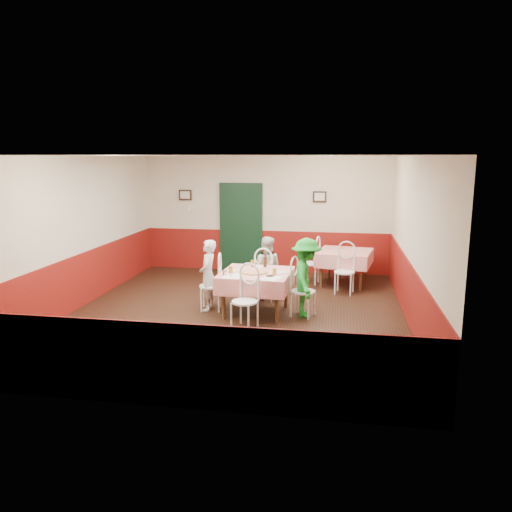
% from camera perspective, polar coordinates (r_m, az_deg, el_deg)
% --- Properties ---
extents(floor, '(7.00, 7.00, 0.00)m').
position_cam_1_polar(floor, '(9.08, -2.20, -6.56)').
color(floor, black).
rests_on(floor, ground).
extents(ceiling, '(7.00, 7.00, 0.00)m').
position_cam_1_polar(ceiling, '(8.64, -2.34, 11.40)').
color(ceiling, white).
rests_on(ceiling, back_wall).
extents(back_wall, '(6.00, 0.10, 2.80)m').
position_cam_1_polar(back_wall, '(12.17, 1.09, 4.77)').
color(back_wall, beige).
rests_on(back_wall, ground).
extents(front_wall, '(6.00, 0.10, 2.80)m').
position_cam_1_polar(front_wall, '(5.44, -9.78, -3.60)').
color(front_wall, beige).
rests_on(front_wall, ground).
extents(left_wall, '(0.10, 7.00, 2.80)m').
position_cam_1_polar(left_wall, '(9.81, -19.71, 2.53)').
color(left_wall, beige).
rests_on(left_wall, ground).
extents(right_wall, '(0.10, 7.00, 2.80)m').
position_cam_1_polar(right_wall, '(8.66, 17.57, 1.58)').
color(right_wall, beige).
rests_on(right_wall, ground).
extents(wainscot_back, '(6.00, 0.03, 1.00)m').
position_cam_1_polar(wainscot_back, '(12.29, 1.07, 0.59)').
color(wainscot_back, maroon).
rests_on(wainscot_back, ground).
extents(wainscot_front, '(6.00, 0.03, 1.00)m').
position_cam_1_polar(wainscot_front, '(5.75, -9.42, -12.27)').
color(wainscot_front, maroon).
rests_on(wainscot_front, ground).
extents(wainscot_left, '(0.03, 7.00, 1.00)m').
position_cam_1_polar(wainscot_left, '(9.97, -19.30, -2.59)').
color(wainscot_left, maroon).
rests_on(wainscot_left, ground).
extents(wainscot_right, '(0.03, 7.00, 1.00)m').
position_cam_1_polar(wainscot_right, '(8.85, 17.13, -4.17)').
color(wainscot_right, maroon).
rests_on(wainscot_right, ground).
extents(door, '(0.96, 0.06, 2.10)m').
position_cam_1_polar(door, '(12.26, -1.73, 3.18)').
color(door, black).
rests_on(door, ground).
extents(picture_left, '(0.32, 0.03, 0.26)m').
position_cam_1_polar(picture_left, '(12.52, -8.09, 6.92)').
color(picture_left, black).
rests_on(picture_left, back_wall).
extents(picture_right, '(0.32, 0.03, 0.26)m').
position_cam_1_polar(picture_right, '(11.95, 7.29, 6.74)').
color(picture_right, black).
rests_on(picture_right, back_wall).
extents(thermostat, '(0.10, 0.03, 0.10)m').
position_cam_1_polar(thermostat, '(12.52, -7.61, 5.33)').
color(thermostat, white).
rests_on(thermostat, back_wall).
extents(main_table, '(1.29, 1.29, 0.77)m').
position_cam_1_polar(main_table, '(9.00, 0.00, -4.22)').
color(main_table, red).
rests_on(main_table, ground).
extents(second_table, '(1.30, 1.30, 0.77)m').
position_cam_1_polar(second_table, '(11.15, 10.04, -1.35)').
color(second_table, red).
rests_on(second_table, ground).
extents(chair_left, '(0.47, 0.47, 0.90)m').
position_cam_1_polar(chair_left, '(9.20, -5.18, -3.43)').
color(chair_left, white).
rests_on(chair_left, ground).
extents(chair_right, '(0.52, 0.52, 0.90)m').
position_cam_1_polar(chair_right, '(8.84, 5.39, -4.06)').
color(chair_right, white).
rests_on(chair_right, ground).
extents(chair_far, '(0.46, 0.46, 0.90)m').
position_cam_1_polar(chair_far, '(9.79, 1.11, -2.49)').
color(chair_far, white).
rests_on(chair_far, ground).
extents(chair_near, '(0.53, 0.53, 0.90)m').
position_cam_1_polar(chair_near, '(8.19, -1.33, -5.26)').
color(chair_near, white).
rests_on(chair_near, ground).
extents(chair_second_a, '(0.49, 0.49, 0.90)m').
position_cam_1_polar(chair_second_a, '(11.15, 6.20, -0.84)').
color(chair_second_a, white).
rests_on(chair_second_a, ground).
extents(chair_second_b, '(0.49, 0.49, 0.90)m').
position_cam_1_polar(chair_second_b, '(10.40, 10.08, -1.84)').
color(chair_second_b, white).
rests_on(chair_second_b, ground).
extents(pizza, '(0.49, 0.49, 0.03)m').
position_cam_1_polar(pizza, '(8.84, -0.23, -1.83)').
color(pizza, '#B74723').
rests_on(pizza, main_table).
extents(plate_left, '(0.26, 0.26, 0.01)m').
position_cam_1_polar(plate_left, '(9.00, -2.68, -1.65)').
color(plate_left, white).
rests_on(plate_left, main_table).
extents(plate_right, '(0.26, 0.26, 0.01)m').
position_cam_1_polar(plate_right, '(8.85, 2.79, -1.88)').
color(plate_right, white).
rests_on(plate_right, main_table).
extents(plate_far, '(0.26, 0.26, 0.01)m').
position_cam_1_polar(plate_far, '(9.29, 0.72, -1.23)').
color(plate_far, white).
rests_on(plate_far, main_table).
extents(glass_a, '(0.08, 0.08, 0.14)m').
position_cam_1_polar(glass_a, '(8.73, -2.90, -1.65)').
color(glass_a, '#BF7219').
rests_on(glass_a, main_table).
extents(glass_b, '(0.07, 0.07, 0.13)m').
position_cam_1_polar(glass_b, '(8.63, 2.12, -1.84)').
color(glass_b, '#BF7219').
rests_on(glass_b, main_table).
extents(glass_c, '(0.07, 0.07, 0.13)m').
position_cam_1_polar(glass_c, '(9.31, -0.40, -0.86)').
color(glass_c, '#BF7219').
rests_on(glass_c, main_table).
extents(beer_bottle, '(0.07, 0.07, 0.24)m').
position_cam_1_polar(beer_bottle, '(9.22, 1.05, -0.62)').
color(beer_bottle, '#381C0A').
rests_on(beer_bottle, main_table).
extents(shaker_a, '(0.04, 0.04, 0.09)m').
position_cam_1_polar(shaker_a, '(8.63, -3.45, -1.97)').
color(shaker_a, silver).
rests_on(shaker_a, main_table).
extents(shaker_b, '(0.04, 0.04, 0.09)m').
position_cam_1_polar(shaker_b, '(8.54, -2.89, -2.10)').
color(shaker_b, silver).
rests_on(shaker_b, main_table).
extents(shaker_c, '(0.04, 0.04, 0.09)m').
position_cam_1_polar(shaker_c, '(8.65, -3.73, -1.95)').
color(shaker_c, '#B23319').
rests_on(shaker_c, main_table).
extents(menu_left, '(0.33, 0.42, 0.00)m').
position_cam_1_polar(menu_left, '(8.62, -2.74, -2.28)').
color(menu_left, white).
rests_on(menu_left, main_table).
extents(menu_right, '(0.40, 0.47, 0.00)m').
position_cam_1_polar(menu_right, '(8.45, 1.71, -2.55)').
color(menu_right, white).
rests_on(menu_right, main_table).
extents(wallet, '(0.12, 0.10, 0.02)m').
position_cam_1_polar(wallet, '(8.57, 1.59, -2.28)').
color(wallet, black).
rests_on(wallet, main_table).
extents(diner_left, '(0.34, 0.50, 1.30)m').
position_cam_1_polar(diner_left, '(9.17, -5.50, -2.19)').
color(diner_left, gray).
rests_on(diner_left, ground).
extents(diner_far, '(0.64, 0.51, 1.26)m').
position_cam_1_polar(diner_far, '(9.79, 1.17, -1.40)').
color(diner_far, gray).
rests_on(diner_far, ground).
extents(diner_right, '(0.60, 0.95, 1.40)m').
position_cam_1_polar(diner_right, '(8.77, 5.75, -2.50)').
color(diner_right, gray).
rests_on(diner_right, ground).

